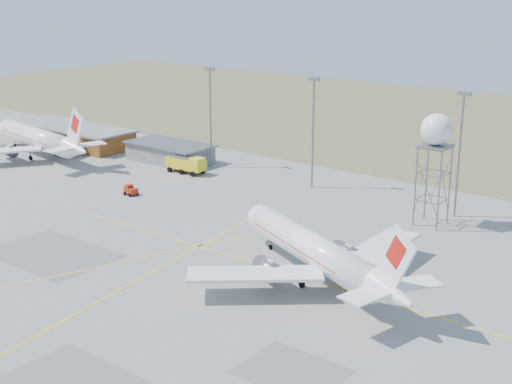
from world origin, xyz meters
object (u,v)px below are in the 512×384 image
Objects in this scene: fire_truck at (187,165)px; baggage_tug at (131,191)px; airliner_main at (316,252)px; radar_tower at (434,163)px; airliner_far at (39,139)px.

fire_truck is 17.67m from baggage_tug.
fire_truck reaches higher than baggage_tug.
airliner_main reaches higher than fire_truck.
radar_tower reaches higher than airliner_main.
airliner_main is 48.47m from baggage_tug.
airliner_far is 38.49m from baggage_tug.
airliner_main is at bearing -32.31° from fire_truck.
baggage_tug is at bearing -160.11° from radar_tower.
airliner_far is 4.36× the size of fire_truck.
radar_tower reaches higher than baggage_tug.
fire_truck is at bearing -179.47° from radar_tower.
airliner_main is at bearing -94.98° from radar_tower.
airliner_far reaches higher than baggage_tug.
airliner_far is 14.96× the size of baggage_tug.
baggage_tug is at bearing -83.90° from fire_truck.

